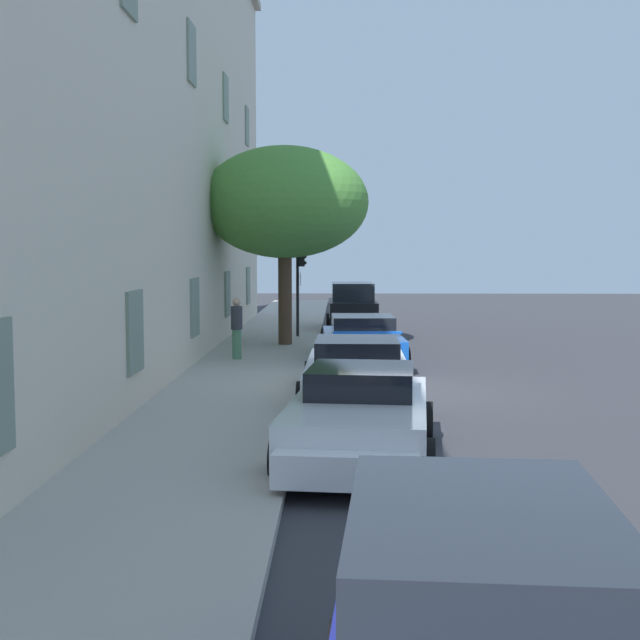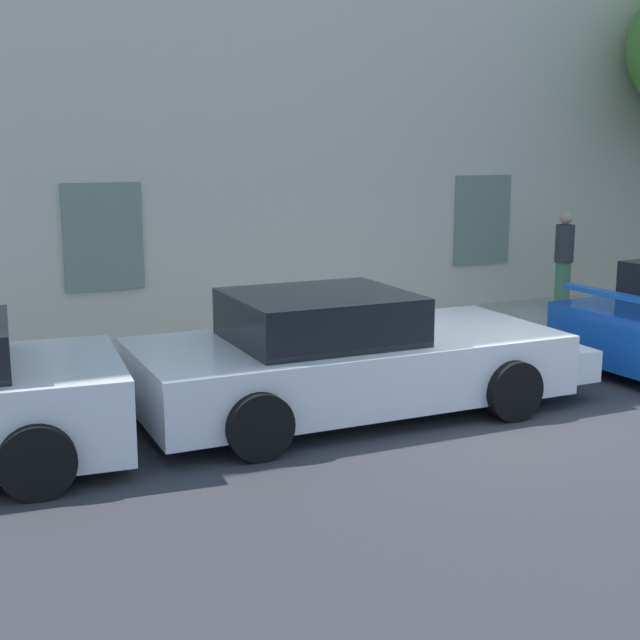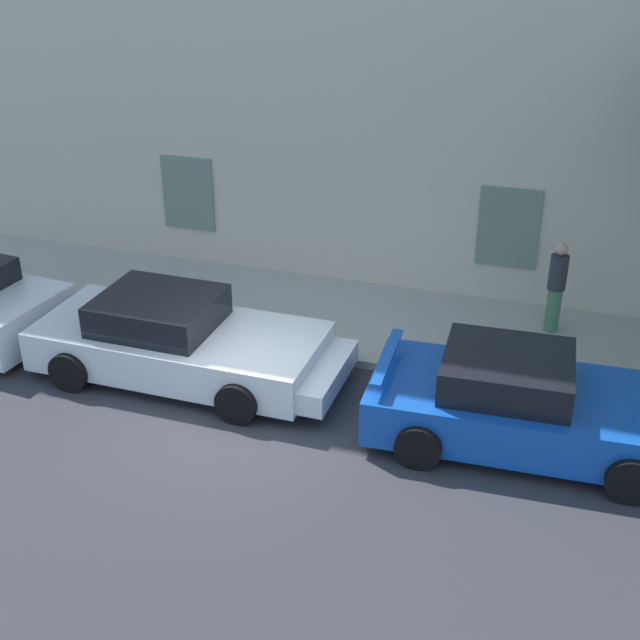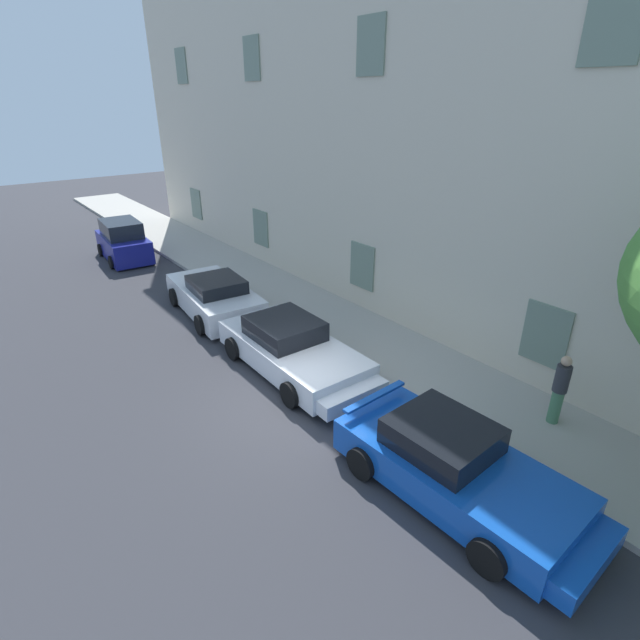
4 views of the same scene
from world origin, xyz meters
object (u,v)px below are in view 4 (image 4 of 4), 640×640
at_px(hatchback_distant, 123,242).
at_px(sportscar_red_lead, 213,295).
at_px(pedestrian_admiring, 560,389).
at_px(sportscar_yellow_flank, 295,351).
at_px(sportscar_white_middle, 461,471).

bearing_deg(hatchback_distant, sportscar_red_lead, 3.64).
xyz_separation_m(sportscar_red_lead, pedestrian_admiring, (10.44, 3.05, 0.41)).
relative_size(sportscar_yellow_flank, hatchback_distant, 1.37).
distance_m(sportscar_red_lead, hatchback_distant, 7.76).
xyz_separation_m(sportscar_yellow_flank, sportscar_white_middle, (5.50, -0.23, 0.01)).
bearing_deg(pedestrian_admiring, sportscar_yellow_flank, -150.37).
bearing_deg(pedestrian_admiring, sportscar_white_middle, -89.62).
height_order(sportscar_white_middle, hatchback_distant, hatchback_distant).
bearing_deg(sportscar_yellow_flank, hatchback_distant, -178.09).
bearing_deg(pedestrian_admiring, hatchback_distant, -168.99).
distance_m(sportscar_yellow_flank, pedestrian_admiring, 6.31).
distance_m(sportscar_white_middle, hatchback_distant, 18.21).
bearing_deg(sportscar_yellow_flank, pedestrian_admiring, 29.63).
distance_m(sportscar_red_lead, sportscar_white_middle, 10.47).
relative_size(sportscar_yellow_flank, pedestrian_admiring, 3.06).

